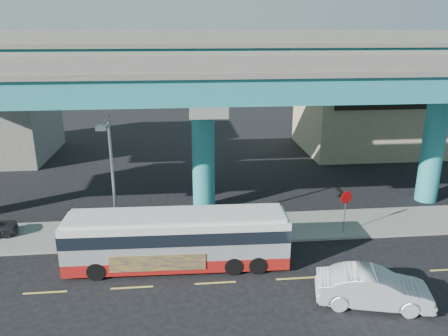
{
  "coord_description": "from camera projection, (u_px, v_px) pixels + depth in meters",
  "views": [
    {
      "loc": [
        -1.47,
        -18.73,
        11.72
      ],
      "look_at": [
        0.86,
        4.0,
        4.47
      ],
      "focal_mm": 35.0,
      "sensor_mm": 36.0,
      "label": 1
    }
  ],
  "objects": [
    {
      "name": "ground",
      "position": [
        215.0,
        280.0,
        21.45
      ],
      "size": [
        120.0,
        120.0,
        0.0
      ],
      "primitive_type": "plane",
      "color": "black",
      "rests_on": "ground"
    },
    {
      "name": "street_lamp",
      "position": [
        110.0,
        165.0,
        22.71
      ],
      "size": [
        0.5,
        2.43,
        7.4
      ],
      "color": "gray",
      "rests_on": "sidewalk"
    },
    {
      "name": "building_beige",
      "position": [
        374.0,
        115.0,
        43.92
      ],
      "size": [
        14.0,
        10.23,
        7.0
      ],
      "color": "tan",
      "rests_on": "ground"
    },
    {
      "name": "stop_sign",
      "position": [
        346.0,
        203.0,
        25.57
      ],
      "size": [
        0.77,
        0.25,
        2.63
      ],
      "rotation": [
        0.0,
        0.0,
        -0.11
      ],
      "color": "gray",
      "rests_on": "sidewalk"
    },
    {
      "name": "sidewalk",
      "position": [
        208.0,
        230.0,
        26.64
      ],
      "size": [
        70.0,
        4.0,
        0.15
      ],
      "primitive_type": "cube",
      "color": "gray",
      "rests_on": "ground"
    },
    {
      "name": "viaduct",
      "position": [
        202.0,
        73.0,
        27.32
      ],
      "size": [
        52.0,
        12.4,
        11.7
      ],
      "color": "teal",
      "rests_on": "ground"
    },
    {
      "name": "sedan",
      "position": [
        373.0,
        288.0,
        19.29
      ],
      "size": [
        4.13,
        5.81,
        1.64
      ],
      "primitive_type": "imported",
      "rotation": [
        0.0,
        0.0,
        1.32
      ],
      "color": "silver",
      "rests_on": "ground"
    },
    {
      "name": "lane_markings",
      "position": [
        216.0,
        283.0,
        21.16
      ],
      "size": [
        58.0,
        0.12,
        0.01
      ],
      "color": "#D8C64C",
      "rests_on": "ground"
    },
    {
      "name": "transit_bus",
      "position": [
        177.0,
        238.0,
        22.27
      ],
      "size": [
        11.41,
        2.77,
        2.91
      ],
      "rotation": [
        0.0,
        0.0,
        -0.03
      ],
      "color": "maroon",
      "rests_on": "ground"
    }
  ]
}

